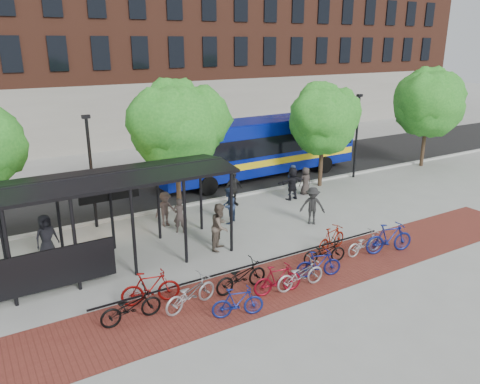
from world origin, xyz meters
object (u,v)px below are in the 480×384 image
bus_shelter (88,192)px  lamp_post_left (91,169)px  bike_9 (332,239)px  tree_b (177,123)px  bike_10 (364,243)px  bike_4 (241,276)px  bike_2 (190,293)px  pedestrian_2 (229,206)px  pedestrian_4 (233,189)px  pedestrian_1 (180,215)px  pedestrian_6 (306,181)px  pedestrian_0 (46,237)px  bike_5 (278,279)px  bike_0 (131,307)px  bike_1 (150,288)px  pedestrian_5 (292,183)px  bike_6 (300,274)px  pedestrian_7 (292,180)px  bike_11 (389,238)px  bike_3 (238,302)px  lamp_post_right (357,134)px  pedestrian_3 (165,209)px  bus (258,145)px  tree_d (429,100)px  bike_7 (319,264)px  pedestrian_9 (312,206)px  bike_8 (324,252)px

bus_shelter → lamp_post_left: lamp_post_left is taller
bus_shelter → bike_9: size_ratio=6.09×
tree_b → bike_10: (4.29, -8.18, -4.00)m
lamp_post_left → bike_4: (2.70, -8.34, -2.23)m
bike_2 → bike_9: size_ratio=1.13×
pedestrian_2 → pedestrian_4: size_ratio=0.96×
pedestrian_1 → pedestrian_6: 8.35m
bus_shelter → bike_2: size_ratio=5.41×
bus_shelter → pedestrian_0: (-1.36, 1.69, -2.08)m
bike_5 → tree_b: bearing=6.2°
lamp_post_left → bike_0: (-1.12, -8.24, -2.25)m
bike_1 → bike_9: bearing=-76.3°
bike_2 → pedestrian_0: pedestrian_0 is taller
lamp_post_left → pedestrian_5: bearing=-8.4°
bike_6 → pedestrian_7: 10.28m
bike_11 → pedestrian_1: pedestrian_1 is taller
bike_9 → bike_3: bearing=97.1°
lamp_post_right → pedestrian_4: lamp_post_right is taller
pedestrian_1 → pedestrian_3: 1.10m
bike_3 → pedestrian_4: bearing=-12.6°
tree_b → bike_1: tree_b is taller
bike_2 → lamp_post_left: bearing=-8.5°
pedestrian_1 → pedestrian_3: size_ratio=0.98×
bike_3 → pedestrian_7: pedestrian_7 is taller
lamp_post_right → pedestrian_6: bearing=-166.5°
bike_1 → pedestrian_5: size_ratio=1.06×
bus_shelter → tree_b: bearing=36.2°
lamp_post_left → bus: size_ratio=0.38×
bus_shelter → bike_10: 10.77m
pedestrian_6 → bus: bearing=-84.8°
tree_d → bike_7: size_ratio=3.87×
bike_1 → pedestrian_3: 6.76m
bike_1 → bike_2: bike_1 is taller
bike_1 → bike_7: bike_1 is taller
bike_7 → pedestrian_9: (3.11, 4.15, 0.38)m
tree_b → bike_6: 9.84m
bike_0 → bike_2: bike_2 is taller
bike_9 → bike_1: bearing=76.8°
bike_0 → bike_10: 9.50m
bike_3 → pedestrian_5: bearing=-28.4°
bike_4 → pedestrian_2: 6.24m
bike_4 → bike_10: (5.68, -0.08, -0.06)m
bike_5 → pedestrian_4: bearing=-11.7°
bike_7 → pedestrian_5: (4.48, 7.49, 0.39)m
lamp_post_right → pedestrian_9: bearing=-146.6°
bike_8 → pedestrian_2: pedestrian_2 is taller
bike_7 → pedestrian_3: pedestrian_3 is taller
lamp_post_right → pedestrian_3: (-13.23, -1.53, -1.93)m
lamp_post_left → bike_11: lamp_post_left is taller
bus_shelter → bike_1: 4.35m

